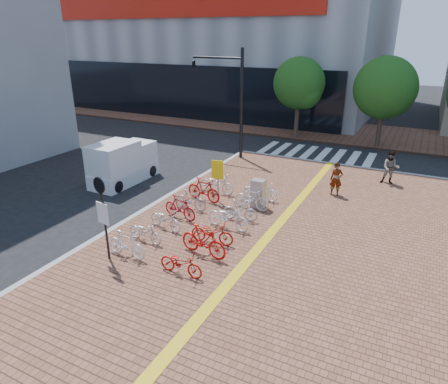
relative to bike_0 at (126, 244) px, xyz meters
The scene contains 29 objects.
ground 3.29m from the bike_0, 52.20° to the left, with size 120.00×120.00×0.00m, color black.
sidewalk 5.58m from the bike_0, 26.23° to the right, with size 14.00×34.00×0.15m, color brown.
tactile_strip 4.70m from the bike_0, 31.66° to the right, with size 0.40×34.00×0.01m, color gold.
kerb_west 3.23m from the bike_0, 129.53° to the right, with size 0.25×34.00×0.15m, color gray.
kerb_north 15.39m from the bike_0, 71.12° to the left, with size 14.00×0.25×0.15m, color gray.
far_sidewalk 23.64m from the bike_0, 85.20° to the left, with size 70.00×8.00×0.15m, color brown.
crosswalk 16.74m from the bike_0, 81.49° to the left, with size 7.50×4.00×0.01m.
street_trees 21.48m from the bike_0, 70.67° to the left, with size 16.20×4.60×6.35m.
bike_0 is the anchor object (origin of this frame).
bike_1 1.23m from the bike_0, 94.78° to the left, with size 0.55×1.59×0.83m, color #BABABF.
bike_2 2.46m from the bike_0, 90.60° to the left, with size 0.58×1.65×0.87m, color silver.
bike_3 3.56m from the bike_0, 90.49° to the left, with size 0.48×1.72×1.03m, color #9F0B1A.
bike_4 4.58m from the bike_0, 91.31° to the left, with size 0.45×1.58×0.95m, color #A6A6AB.
bike_5 5.76m from the bike_0, 91.05° to the left, with size 0.53×1.86×1.12m, color #AC0E0C.
bike_6 6.91m from the bike_0, 90.15° to the left, with size 0.67×1.92×1.01m, color silver.
bike_7 2.35m from the bike_0, ahead, with size 0.56×1.61×0.84m, color #AE110C.
bike_8 2.74m from the bike_0, 29.21° to the left, with size 0.54×1.93×1.16m, color red.
bike_9 3.19m from the bike_0, 45.12° to the left, with size 0.59×1.71×0.90m, color #A60F0B.
bike_10 4.29m from the bike_0, 58.50° to the left, with size 0.67×1.92×1.01m, color white.
bike_11 5.13m from the bike_0, 62.61° to the left, with size 0.44×1.54×0.93m, color #BAB9BF.
bike_12 6.32m from the bike_0, 68.41° to the left, with size 0.48×1.72×1.03m, color silver.
bike_13 7.44m from the bike_0, 72.01° to the left, with size 0.60×1.73×0.91m, color white.
pedestrian_a 10.76m from the bike_0, 60.21° to the left, with size 0.60×0.39×1.65m, color gray.
pedestrian_b 14.39m from the bike_0, 58.38° to the left, with size 0.86×0.67×1.77m, color #515966.
utility_box 6.70m from the bike_0, 68.12° to the left, with size 0.61×0.44×1.33m, color #A8A8AC.
yellow_sign 6.01m from the bike_0, 84.39° to the left, with size 0.56×0.19×2.06m.
notice_sign 1.60m from the bike_0, 139.14° to the right, with size 0.57×0.18×3.10m.
traffic_light_pole 14.09m from the bike_0, 103.20° to the left, with size 3.61×1.39×6.72m.
box_truck 8.43m from the bike_0, 130.76° to the left, with size 1.82×4.03×2.32m.
Camera 1 is at (6.75, -12.10, 7.60)m, focal length 32.00 mm.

